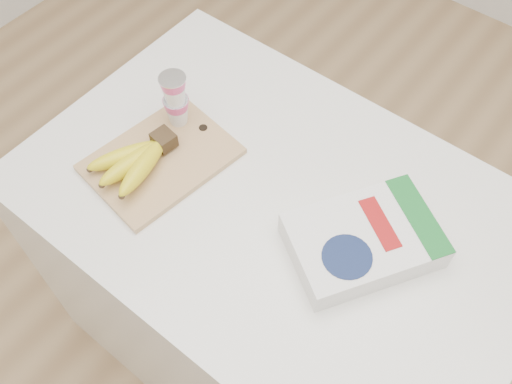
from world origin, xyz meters
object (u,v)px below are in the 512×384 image
Objects in this scene: table at (272,284)px; cereal_box at (363,240)px; bananas at (136,160)px; cutting_board at (161,159)px; yogurt_stack at (175,99)px.

cereal_box reaches higher than table.
bananas is 0.59× the size of cereal_box.
table is at bearing 24.06° from bananas.
bananas is (-0.02, -0.05, 0.03)m from cutting_board.
bananas is at bearing -83.25° from yogurt_stack.
cutting_board is at bearing -69.52° from yogurt_stack.
cereal_box is (0.49, 0.14, -0.01)m from bananas.
table is at bearing -144.31° from cereal_box.
yogurt_stack reaches higher than table.
cereal_box is at bearing 16.00° from bananas.
yogurt_stack reaches higher than bananas.
yogurt_stack is at bearing 96.75° from bananas.
cereal_box is at bearing 3.62° from table.
cutting_board is 0.14m from yogurt_stack.
yogurt_stack is at bearing 175.27° from table.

